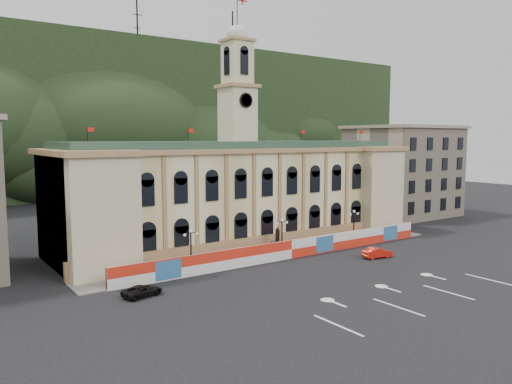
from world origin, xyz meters
TOP-DOWN VIEW (x-y plane):
  - ground at (0.00, 0.00)m, footprint 260.00×260.00m
  - lane_markings at (0.00, -5.00)m, footprint 26.00×10.00m
  - hill_ridge at (0.03, 121.99)m, footprint 230.00×80.00m
  - city_hall at (0.00, 27.63)m, footprint 56.20×17.60m
  - side_building_right at (43.00, 30.93)m, footprint 21.00×17.00m
  - hoarding_fence at (0.06, 15.07)m, footprint 50.00×0.44m
  - pavement at (0.00, 17.75)m, footprint 56.00×5.50m
  - statue at (0.00, 18.00)m, footprint 1.40×1.40m
  - lamp_left at (-14.00, 17.00)m, footprint 1.96×0.44m
  - lamp_center at (0.00, 17.00)m, footprint 1.96×0.44m
  - lamp_right at (14.00, 17.00)m, footprint 1.96×0.44m
  - red_sedan at (9.69, 8.56)m, footprint 3.04×4.82m
  - black_suv at (-22.65, 11.27)m, footprint 3.52×4.95m

SIDE VIEW (x-z plane):
  - ground at x=0.00m, z-range 0.00..0.00m
  - lane_markings at x=0.00m, z-range -0.01..0.01m
  - pavement at x=0.00m, z-range 0.00..0.16m
  - black_suv at x=-22.65m, z-range 0.00..1.17m
  - red_sedan at x=9.69m, z-range 0.00..1.41m
  - statue at x=0.00m, z-range -0.67..3.05m
  - hoarding_fence at x=0.06m, z-range 0.00..2.50m
  - lamp_left at x=-14.00m, z-range 0.50..5.65m
  - lamp_center at x=0.00m, z-range 0.50..5.65m
  - lamp_right at x=14.00m, z-range 0.50..5.65m
  - city_hall at x=0.00m, z-range -10.70..26.40m
  - side_building_right at x=43.00m, z-range 0.03..18.63m
  - hill_ridge at x=0.03m, z-range -12.52..51.48m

